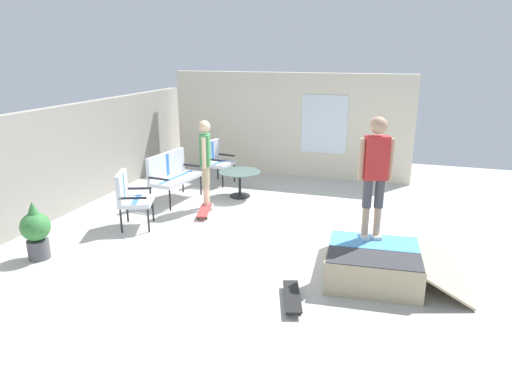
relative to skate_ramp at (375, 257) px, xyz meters
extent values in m
cube|color=beige|center=(1.12, 2.00, -0.29)|extent=(12.00, 12.00, 0.10)
cube|color=#9E998E|center=(1.12, 6.00, 0.79)|extent=(9.00, 0.20, 2.06)
cube|color=beige|center=(4.92, 2.50, 1.04)|extent=(0.20, 6.00, 2.55)
cube|color=silver|center=(4.81, 1.60, 1.11)|extent=(0.03, 1.10, 1.40)
cube|color=tan|center=(0.00, 0.03, -0.01)|extent=(1.78, 1.38, 0.46)
cube|color=#333338|center=(-0.56, -0.01, 0.23)|extent=(0.63, 1.25, 0.01)
cube|color=#4C99D8|center=(0.00, 0.03, 0.23)|extent=(0.63, 1.25, 0.01)
cube|color=silver|center=(0.56, 0.07, 0.23)|extent=(0.63, 1.25, 0.01)
cylinder|color=#B2B2B7|center=(-0.05, 0.63, 0.20)|extent=(1.62, 0.17, 0.05)
cube|color=tan|center=(0.07, -0.89, -0.03)|extent=(1.69, 0.78, 0.39)
cylinder|color=black|center=(1.47, 4.05, -0.02)|extent=(0.04, 0.04, 0.44)
cylinder|color=black|center=(2.63, 3.91, -0.02)|extent=(0.04, 0.04, 0.44)
cylinder|color=black|center=(1.53, 4.52, -0.02)|extent=(0.04, 0.04, 0.44)
cylinder|color=black|center=(2.69, 4.38, -0.02)|extent=(0.04, 0.04, 0.44)
cube|color=silver|center=(2.08, 4.22, 0.24)|extent=(1.31, 0.70, 0.08)
cube|color=#3872C6|center=(2.08, 4.22, 0.29)|extent=(1.21, 0.25, 0.00)
cube|color=silver|center=(2.11, 4.45, 0.53)|extent=(1.25, 0.23, 0.50)
cube|color=#3872C6|center=(2.11, 4.45, 0.53)|extent=(0.11, 0.10, 0.46)
cube|color=black|center=(1.48, 4.29, 0.40)|extent=(0.10, 0.47, 0.04)
cube|color=black|center=(2.68, 4.14, 0.40)|extent=(0.10, 0.47, 0.04)
cylinder|color=black|center=(3.30, 3.66, -0.02)|extent=(0.04, 0.04, 0.44)
cylinder|color=black|center=(3.84, 3.57, -0.02)|extent=(0.04, 0.04, 0.44)
cylinder|color=black|center=(3.38, 4.13, -0.02)|extent=(0.04, 0.04, 0.44)
cylinder|color=black|center=(3.91, 4.04, -0.02)|extent=(0.04, 0.04, 0.44)
cube|color=silver|center=(3.61, 3.85, 0.24)|extent=(0.70, 0.65, 0.08)
cube|color=#3872C6|center=(3.61, 3.85, 0.29)|extent=(0.59, 0.20, 0.00)
cube|color=silver|center=(3.65, 4.08, 0.53)|extent=(0.62, 0.18, 0.50)
cube|color=#3872C6|center=(3.65, 4.08, 0.53)|extent=(0.11, 0.10, 0.46)
cube|color=black|center=(3.32, 3.90, 0.40)|extent=(0.12, 0.47, 0.04)
cube|color=black|center=(3.89, 3.80, 0.40)|extent=(0.12, 0.47, 0.04)
cylinder|color=black|center=(0.35, 3.88, -0.02)|extent=(0.04, 0.04, 0.44)
cylinder|color=black|center=(0.85, 4.08, -0.02)|extent=(0.04, 0.04, 0.44)
cylinder|color=black|center=(0.17, 4.32, -0.02)|extent=(0.04, 0.04, 0.44)
cylinder|color=black|center=(0.67, 4.51, -0.02)|extent=(0.04, 0.04, 0.44)
cube|color=silver|center=(0.51, 4.20, 0.24)|extent=(0.78, 0.74, 0.08)
cube|color=#3872C6|center=(0.51, 4.20, 0.29)|extent=(0.58, 0.31, 0.00)
cube|color=silver|center=(0.42, 4.42, 0.53)|extent=(0.61, 0.30, 0.50)
cube|color=#3872C6|center=(0.42, 4.42, 0.53)|extent=(0.12, 0.11, 0.46)
cube|color=black|center=(0.24, 4.09, 0.40)|extent=(0.21, 0.45, 0.04)
cube|color=black|center=(0.78, 4.30, 0.40)|extent=(0.21, 0.45, 0.04)
cylinder|color=black|center=(2.76, 3.04, 0.04)|extent=(0.06, 0.06, 0.55)
cylinder|color=black|center=(2.76, 3.04, -0.22)|extent=(0.44, 0.44, 0.03)
cylinder|color=#4C6660|center=(2.76, 3.04, 0.32)|extent=(0.90, 0.90, 0.02)
cube|color=silver|center=(1.76, 3.40, -0.21)|extent=(0.17, 0.26, 0.05)
cylinder|color=beige|center=(1.76, 3.40, 0.02)|extent=(0.10, 0.10, 0.42)
cylinder|color=tan|center=(1.76, 3.40, 0.44)|extent=(0.13, 0.13, 0.42)
cube|color=silver|center=(1.92, 3.45, -0.21)|extent=(0.17, 0.26, 0.05)
cylinder|color=beige|center=(1.92, 3.45, 0.02)|extent=(0.10, 0.10, 0.42)
cylinder|color=tan|center=(1.92, 3.45, 0.44)|extent=(0.13, 0.13, 0.42)
cube|color=#3F8C4C|center=(1.84, 3.43, 0.96)|extent=(0.36, 0.26, 0.62)
sphere|color=beige|center=(1.84, 3.43, 1.42)|extent=(0.24, 0.24, 0.24)
cylinder|color=beige|center=(1.65, 3.37, 0.94)|extent=(0.08, 0.08, 0.59)
cylinder|color=beige|center=(2.03, 3.48, 0.94)|extent=(0.08, 0.08, 0.59)
cube|color=silver|center=(0.16, 0.02, 0.26)|extent=(0.26, 0.18, 0.05)
cylinder|color=tan|center=(0.16, 0.02, 0.49)|extent=(0.10, 0.10, 0.41)
cylinder|color=#4C4C51|center=(0.16, 0.02, 0.90)|extent=(0.13, 0.13, 0.41)
cube|color=silver|center=(0.10, 0.18, 0.26)|extent=(0.26, 0.18, 0.05)
cylinder|color=tan|center=(0.10, 0.18, 0.49)|extent=(0.10, 0.10, 0.41)
cylinder|color=#4C4C51|center=(0.10, 0.18, 0.90)|extent=(0.13, 0.13, 0.41)
cube|color=red|center=(0.13, 0.10, 1.42)|extent=(0.27, 0.36, 0.61)
sphere|color=tan|center=(0.13, 0.10, 1.87)|extent=(0.23, 0.23, 0.23)
cylinder|color=tan|center=(0.19, -0.09, 1.40)|extent=(0.08, 0.08, 0.58)
cylinder|color=tan|center=(0.06, 0.29, 1.40)|extent=(0.08, 0.08, 0.58)
cube|color=#B23838|center=(1.48, 3.32, -0.14)|extent=(0.82, 0.40, 0.02)
cylinder|color=#333333|center=(1.77, 3.31, -0.21)|extent=(0.06, 0.04, 0.06)
cylinder|color=#333333|center=(1.73, 3.47, -0.21)|extent=(0.06, 0.04, 0.06)
cylinder|color=#333333|center=(1.23, 3.17, -0.21)|extent=(0.06, 0.04, 0.06)
cylinder|color=#333333|center=(1.19, 3.32, -0.21)|extent=(0.06, 0.04, 0.06)
cube|color=black|center=(-1.18, 0.93, -0.14)|extent=(0.82, 0.43, 0.02)
cylinder|color=#333333|center=(-0.89, 0.94, -0.21)|extent=(0.06, 0.05, 0.06)
cylinder|color=#333333|center=(-0.94, 1.09, -0.21)|extent=(0.06, 0.05, 0.06)
cylinder|color=#333333|center=(-1.43, 0.77, -0.21)|extent=(0.06, 0.05, 0.06)
cylinder|color=#333333|center=(-1.48, 0.92, -0.21)|extent=(0.06, 0.05, 0.06)
cylinder|color=#515156|center=(-1.11, 4.94, -0.09)|extent=(0.32, 0.32, 0.30)
sphere|color=#387F3D|center=(-1.11, 4.94, 0.28)|extent=(0.44, 0.44, 0.44)
cone|color=#387F3D|center=(-1.11, 4.94, 0.54)|extent=(0.24, 0.24, 0.28)
camera|label=1|loc=(-6.23, -0.21, 2.83)|focal=32.21mm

